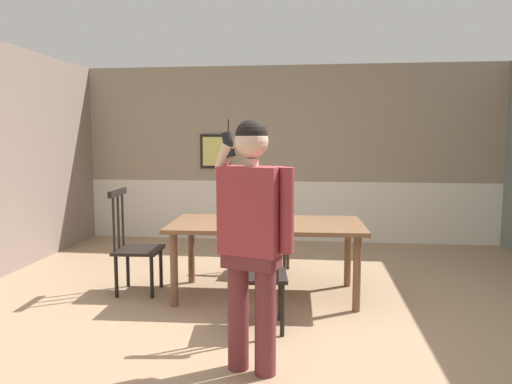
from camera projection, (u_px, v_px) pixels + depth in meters
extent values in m
plane|color=#9E7F60|center=(267.00, 324.00, 4.04)|extent=(7.45, 7.45, 0.00)
cube|color=gray|center=(289.00, 124.00, 7.19)|extent=(6.23, 0.12, 1.70)
cube|color=silver|center=(288.00, 210.00, 7.34)|extent=(6.23, 0.14, 0.90)
cube|color=silver|center=(288.00, 181.00, 7.26)|extent=(6.23, 0.05, 0.06)
cube|color=black|center=(215.00, 151.00, 7.29)|extent=(0.45, 0.03, 0.51)
cube|color=#E0D66E|center=(215.00, 151.00, 7.27)|extent=(0.37, 0.01, 0.43)
cube|color=brown|center=(267.00, 225.00, 4.69)|extent=(1.88, 1.01, 0.04)
cylinder|color=brown|center=(174.00, 270.00, 4.42)|extent=(0.07, 0.07, 0.69)
cylinder|color=brown|center=(357.00, 274.00, 4.29)|extent=(0.07, 0.07, 0.69)
cylinder|color=brown|center=(191.00, 251.00, 5.16)|extent=(0.07, 0.07, 0.69)
cylinder|color=brown|center=(348.00, 254.00, 5.03)|extent=(0.07, 0.07, 0.69)
cube|color=black|center=(261.00, 276.00, 3.90)|extent=(0.47, 0.47, 0.03)
cube|color=black|center=(261.00, 212.00, 3.65)|extent=(0.42, 0.09, 0.06)
cylinder|color=black|center=(244.00, 245.00, 3.68)|extent=(0.02, 0.02, 0.56)
cylinder|color=black|center=(261.00, 245.00, 3.68)|extent=(0.02, 0.02, 0.56)
cylinder|color=black|center=(277.00, 245.00, 3.68)|extent=(0.02, 0.02, 0.56)
cylinder|color=black|center=(241.00, 296.00, 4.09)|extent=(0.04, 0.04, 0.42)
cylinder|color=black|center=(280.00, 296.00, 4.09)|extent=(0.04, 0.04, 0.42)
cylinder|color=black|center=(239.00, 310.00, 3.76)|extent=(0.04, 0.04, 0.42)
cylinder|color=black|center=(282.00, 310.00, 3.76)|extent=(0.04, 0.04, 0.42)
cube|color=black|center=(139.00, 250.00, 4.82)|extent=(0.46, 0.46, 0.03)
cube|color=black|center=(117.00, 193.00, 4.77)|extent=(0.07, 0.44, 0.06)
cylinder|color=black|center=(123.00, 217.00, 4.93)|extent=(0.02, 0.02, 0.59)
cylinder|color=black|center=(118.00, 219.00, 4.80)|extent=(0.02, 0.02, 0.59)
cylinder|color=black|center=(114.00, 221.00, 4.67)|extent=(0.02, 0.02, 0.59)
cylinder|color=black|center=(161.00, 268.00, 5.01)|extent=(0.04, 0.04, 0.42)
cylinder|color=black|center=(152.00, 277.00, 4.66)|extent=(0.04, 0.04, 0.42)
cylinder|color=black|center=(128.00, 267.00, 5.03)|extent=(0.04, 0.04, 0.42)
cylinder|color=black|center=(116.00, 277.00, 4.68)|extent=(0.04, 0.04, 0.42)
cube|color=#2D2319|center=(271.00, 233.00, 5.53)|extent=(0.47, 0.47, 0.03)
cube|color=#2D2319|center=(273.00, 185.00, 5.67)|extent=(0.45, 0.06, 0.06)
cylinder|color=#2D2319|center=(285.00, 206.00, 5.68)|extent=(0.02, 0.02, 0.55)
cylinder|color=#2D2319|center=(273.00, 206.00, 5.70)|extent=(0.02, 0.02, 0.55)
cylinder|color=#2D2319|center=(262.00, 205.00, 5.72)|extent=(0.02, 0.02, 0.55)
cylinder|color=#2D2319|center=(285.00, 258.00, 5.35)|extent=(0.04, 0.04, 0.44)
cylinder|color=#2D2319|center=(252.00, 257.00, 5.41)|extent=(0.04, 0.04, 0.44)
cylinder|color=#2D2319|center=(288.00, 251.00, 5.70)|extent=(0.04, 0.04, 0.44)
cylinder|color=#2D2319|center=(258.00, 250.00, 5.76)|extent=(0.04, 0.04, 0.44)
cylinder|color=brown|center=(265.00, 315.00, 3.13)|extent=(0.14, 0.14, 0.80)
cylinder|color=brown|center=(238.00, 311.00, 3.21)|extent=(0.14, 0.14, 0.80)
cube|color=brown|center=(252.00, 258.00, 3.13)|extent=(0.40, 0.29, 0.12)
cube|color=#993338|center=(252.00, 210.00, 3.10)|extent=(0.44, 0.32, 0.56)
cylinder|color=#993338|center=(287.00, 211.00, 3.00)|extent=(0.09, 0.09, 0.54)
cylinder|color=beige|center=(225.00, 157.00, 3.12)|extent=(0.17, 0.16, 0.19)
cylinder|color=beige|center=(251.00, 162.00, 3.07)|extent=(0.09, 0.09, 0.05)
sphere|color=beige|center=(251.00, 141.00, 3.05)|extent=(0.22, 0.22, 0.22)
sphere|color=black|center=(251.00, 135.00, 3.05)|extent=(0.21, 0.21, 0.21)
cube|color=black|center=(228.00, 145.00, 3.09)|extent=(0.09, 0.06, 0.17)
cylinder|color=black|center=(228.00, 126.00, 3.07)|extent=(0.01, 0.01, 0.08)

